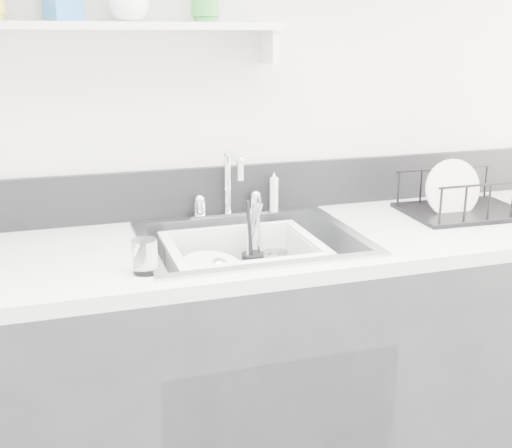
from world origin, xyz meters
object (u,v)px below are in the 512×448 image
object	(u,v)px
sink	(251,268)
dish_rack	(465,193)
counter_run	(251,378)
wash_tub	(243,269)

from	to	relation	value
sink	dish_rack	xyz separation A→B (m)	(0.76, 0.05, 0.16)
counter_run	dish_rack	distance (m)	0.93
counter_run	sink	size ratio (longest dim) A/B	5.00
wash_tub	dish_rack	world-z (taller)	dish_rack
wash_tub	dish_rack	distance (m)	0.81
sink	wash_tub	world-z (taller)	sink
wash_tub	counter_run	bearing A→B (deg)	37.12
sink	dish_rack	bearing A→B (deg)	4.08
sink	dish_rack	distance (m)	0.78
wash_tub	dish_rack	xyz separation A→B (m)	(0.80, 0.08, 0.15)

